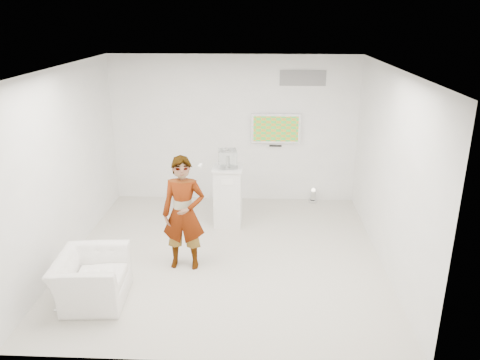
{
  "coord_description": "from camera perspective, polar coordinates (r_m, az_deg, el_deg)",
  "views": [
    {
      "loc": [
        0.56,
        -6.79,
        3.75
      ],
      "look_at": [
        0.21,
        0.6,
        1.1
      ],
      "focal_mm": 35.0,
      "sensor_mm": 36.0,
      "label": 1
    }
  ],
  "objects": [
    {
      "name": "room",
      "position": [
        7.17,
        -1.92,
        1.45
      ],
      "size": [
        5.01,
        5.01,
        3.0
      ],
      "color": "beige",
      "rests_on": "ground"
    },
    {
      "name": "tv",
      "position": [
        9.5,
        4.39,
        6.28
      ],
      "size": [
        1.0,
        0.08,
        0.6
      ],
      "primitive_type": "cube",
      "color": "silver",
      "rests_on": "room"
    },
    {
      "name": "logo_decal",
      "position": [
        9.39,
        7.67,
        12.21
      ],
      "size": [
        0.9,
        0.02,
        0.3
      ],
      "primitive_type": "cube",
      "color": "slate",
      "rests_on": "room"
    },
    {
      "name": "person",
      "position": [
        7.12,
        -6.89,
        -4.08
      ],
      "size": [
        0.66,
        0.44,
        1.78
      ],
      "primitive_type": "imported",
      "rotation": [
        0.0,
        0.0,
        -0.02
      ],
      "color": "white",
      "rests_on": "room"
    },
    {
      "name": "armchair",
      "position": [
        6.82,
        -17.64,
        -11.37
      ],
      "size": [
        0.96,
        1.08,
        0.66
      ],
      "primitive_type": "imported",
      "rotation": [
        0.0,
        0.0,
        1.64
      ],
      "color": "white",
      "rests_on": "room"
    },
    {
      "name": "pedestal",
      "position": [
        8.62,
        -1.47,
        -1.98
      ],
      "size": [
        0.56,
        0.56,
        1.12
      ],
      "primitive_type": "cube",
      "rotation": [
        0.0,
        0.0,
        -0.02
      ],
      "color": "silver",
      "rests_on": "room"
    },
    {
      "name": "floor_uplight",
      "position": [
        9.88,
        8.89,
        -1.91
      ],
      "size": [
        0.21,
        0.21,
        0.29
      ],
      "primitive_type": "cylinder",
      "rotation": [
        0.0,
        0.0,
        0.1
      ],
      "color": "silver",
      "rests_on": "room"
    },
    {
      "name": "vitrine",
      "position": [
        8.38,
        -1.51,
        2.6
      ],
      "size": [
        0.37,
        0.37,
        0.32
      ],
      "primitive_type": "cube",
      "rotation": [
        0.0,
        0.0,
        0.16
      ],
      "color": "silver",
      "rests_on": "pedestal"
    },
    {
      "name": "console",
      "position": [
        8.4,
        -1.5,
        2.23
      ],
      "size": [
        0.06,
        0.15,
        0.2
      ],
      "primitive_type": "cube",
      "rotation": [
        0.0,
        0.0,
        -0.08
      ],
      "color": "silver",
      "rests_on": "pedestal"
    },
    {
      "name": "wii_remote",
      "position": [
        6.97,
        -4.88,
        1.72
      ],
      "size": [
        0.05,
        0.15,
        0.04
      ],
      "primitive_type": "cube",
      "rotation": [
        0.0,
        0.0,
        -0.06
      ],
      "color": "silver",
      "rests_on": "person"
    }
  ]
}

